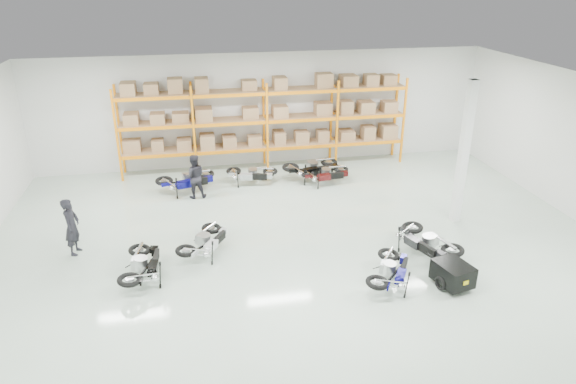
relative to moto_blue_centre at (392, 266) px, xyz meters
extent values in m
plane|color=#B3C8B6|center=(-1.83, 2.58, -0.52)|extent=(18.00, 18.00, 0.00)
plane|color=white|center=(-1.83, 2.58, 3.98)|extent=(18.00, 18.00, 0.00)
plane|color=silver|center=(-1.83, 9.58, 1.73)|extent=(18.00, 0.00, 18.00)
plane|color=silver|center=(-1.83, -4.42, 1.73)|extent=(18.00, 0.00, 18.00)
cube|color=orange|center=(-7.43, 8.58, 1.23)|extent=(0.08, 0.08, 3.50)
cube|color=orange|center=(-7.43, 9.48, 1.23)|extent=(0.08, 0.08, 3.50)
cube|color=orange|center=(-4.63, 8.58, 1.23)|extent=(0.08, 0.08, 3.50)
cube|color=orange|center=(-4.63, 9.48, 1.23)|extent=(0.08, 0.08, 3.50)
cube|color=orange|center=(-1.83, 8.58, 1.23)|extent=(0.08, 0.08, 3.50)
cube|color=orange|center=(-1.83, 9.48, 1.23)|extent=(0.08, 0.08, 3.50)
cube|color=orange|center=(0.97, 8.58, 1.23)|extent=(0.08, 0.08, 3.50)
cube|color=orange|center=(0.97, 9.48, 1.23)|extent=(0.08, 0.08, 3.50)
cube|color=orange|center=(3.77, 8.58, 1.23)|extent=(0.08, 0.08, 3.50)
cube|color=orange|center=(3.77, 9.48, 1.23)|extent=(0.08, 0.08, 3.50)
cube|color=orange|center=(-6.03, 8.58, 0.38)|extent=(2.70, 0.08, 0.12)
cube|color=orange|center=(-6.03, 9.48, 0.38)|extent=(2.70, 0.08, 0.12)
cube|color=#A17C53|center=(-6.03, 9.03, 0.45)|extent=(2.68, 0.88, 0.02)
cube|color=#A17C53|center=(-6.03, 9.03, 0.68)|extent=(2.40, 0.70, 0.44)
cube|color=orange|center=(-3.23, 8.58, 0.38)|extent=(2.70, 0.08, 0.12)
cube|color=orange|center=(-3.23, 9.48, 0.38)|extent=(2.70, 0.08, 0.12)
cube|color=#A17C53|center=(-3.23, 9.03, 0.45)|extent=(2.68, 0.88, 0.02)
cube|color=#A17C53|center=(-3.23, 9.03, 0.68)|extent=(2.40, 0.70, 0.44)
cube|color=orange|center=(-0.43, 8.58, 0.38)|extent=(2.70, 0.08, 0.12)
cube|color=orange|center=(-0.43, 9.48, 0.38)|extent=(2.70, 0.08, 0.12)
cube|color=#A17C53|center=(-0.43, 9.03, 0.45)|extent=(2.68, 0.88, 0.02)
cube|color=#A17C53|center=(-0.43, 9.03, 0.68)|extent=(2.40, 0.70, 0.44)
cube|color=orange|center=(2.37, 8.58, 0.38)|extent=(2.70, 0.08, 0.12)
cube|color=orange|center=(2.37, 9.48, 0.38)|extent=(2.70, 0.08, 0.12)
cube|color=#A17C53|center=(2.37, 9.03, 0.45)|extent=(2.68, 0.88, 0.02)
cube|color=#A17C53|center=(2.37, 9.03, 0.68)|extent=(2.40, 0.70, 0.44)
cube|color=orange|center=(-6.03, 8.58, 1.48)|extent=(2.70, 0.08, 0.12)
cube|color=orange|center=(-6.03, 9.48, 1.48)|extent=(2.70, 0.08, 0.12)
cube|color=#A17C53|center=(-6.03, 9.03, 1.55)|extent=(2.68, 0.88, 0.02)
cube|color=#A17C53|center=(-6.03, 9.03, 1.78)|extent=(2.40, 0.70, 0.44)
cube|color=orange|center=(-3.23, 8.58, 1.48)|extent=(2.70, 0.08, 0.12)
cube|color=orange|center=(-3.23, 9.48, 1.48)|extent=(2.70, 0.08, 0.12)
cube|color=#A17C53|center=(-3.23, 9.03, 1.55)|extent=(2.68, 0.88, 0.02)
cube|color=#A17C53|center=(-3.23, 9.03, 1.78)|extent=(2.40, 0.70, 0.44)
cube|color=orange|center=(-0.43, 8.58, 1.48)|extent=(2.70, 0.08, 0.12)
cube|color=orange|center=(-0.43, 9.48, 1.48)|extent=(2.70, 0.08, 0.12)
cube|color=#A17C53|center=(-0.43, 9.03, 1.55)|extent=(2.68, 0.88, 0.02)
cube|color=#A17C53|center=(-0.43, 9.03, 1.78)|extent=(2.40, 0.70, 0.44)
cube|color=orange|center=(2.37, 8.58, 1.48)|extent=(2.70, 0.08, 0.12)
cube|color=orange|center=(2.37, 9.48, 1.48)|extent=(2.70, 0.08, 0.12)
cube|color=#A17C53|center=(2.37, 9.03, 1.55)|extent=(2.68, 0.88, 0.02)
cube|color=#A17C53|center=(2.37, 9.03, 1.78)|extent=(2.40, 0.70, 0.44)
cube|color=orange|center=(-6.03, 8.58, 2.58)|extent=(2.70, 0.08, 0.12)
cube|color=orange|center=(-6.03, 9.48, 2.58)|extent=(2.70, 0.08, 0.12)
cube|color=#A17C53|center=(-6.03, 9.03, 2.65)|extent=(2.68, 0.88, 0.02)
cube|color=#A17C53|center=(-6.03, 9.03, 2.88)|extent=(2.40, 0.70, 0.44)
cube|color=orange|center=(-3.23, 8.58, 2.58)|extent=(2.70, 0.08, 0.12)
cube|color=orange|center=(-3.23, 9.48, 2.58)|extent=(2.70, 0.08, 0.12)
cube|color=#A17C53|center=(-3.23, 9.03, 2.65)|extent=(2.68, 0.88, 0.02)
cube|color=#A17C53|center=(-3.23, 9.03, 2.88)|extent=(2.40, 0.70, 0.44)
cube|color=orange|center=(-0.43, 8.58, 2.58)|extent=(2.70, 0.08, 0.12)
cube|color=orange|center=(-0.43, 9.48, 2.58)|extent=(2.70, 0.08, 0.12)
cube|color=#A17C53|center=(-0.43, 9.03, 2.65)|extent=(2.68, 0.88, 0.02)
cube|color=#A17C53|center=(-0.43, 9.03, 2.88)|extent=(2.40, 0.70, 0.44)
cube|color=orange|center=(2.37, 8.58, 2.58)|extent=(2.70, 0.08, 0.12)
cube|color=orange|center=(2.37, 9.48, 2.58)|extent=(2.70, 0.08, 0.12)
cube|color=#A17C53|center=(2.37, 9.03, 2.65)|extent=(2.68, 0.88, 0.02)
cube|color=#A17C53|center=(2.37, 9.03, 2.88)|extent=(2.40, 0.70, 0.44)
cube|color=white|center=(3.37, 3.08, 1.73)|extent=(0.25, 0.25, 4.50)
cube|color=black|center=(1.47, -0.40, -0.13)|extent=(0.93, 1.07, 0.54)
cube|color=yellow|center=(1.47, -0.87, -0.13)|extent=(0.16, 0.06, 0.11)
torus|color=black|center=(1.10, -0.40, -0.33)|extent=(0.08, 0.37, 0.37)
torus|color=black|center=(1.84, -0.40, -0.33)|extent=(0.08, 0.37, 0.37)
cylinder|color=black|center=(1.47, 0.23, -0.08)|extent=(0.25, 0.86, 0.04)
imported|color=black|center=(-8.17, 3.19, 0.31)|extent=(0.51, 0.67, 1.66)
imported|color=#222129|center=(-4.74, 6.50, 0.27)|extent=(0.79, 0.63, 1.58)
camera|label=1|loc=(-4.66, -10.41, 6.83)|focal=32.00mm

